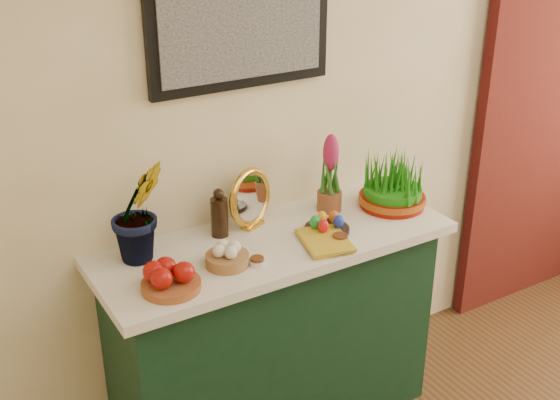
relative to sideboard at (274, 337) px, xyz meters
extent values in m
cube|color=#FFECBF|center=(0.47, 0.25, 0.93)|extent=(4.00, 0.04, 2.70)
cube|color=black|center=(0.00, 0.23, 1.27)|extent=(0.74, 0.03, 0.54)
cube|color=#A5A5A5|center=(0.00, 0.21, 1.27)|extent=(0.66, 0.01, 0.46)
cube|color=#400B0E|center=(1.72, 0.20, 0.72)|extent=(0.90, 0.06, 2.30)
cube|color=#12321F|center=(0.00, 0.00, 0.00)|extent=(1.30, 0.45, 0.85)
cube|color=silver|center=(0.00, 0.00, 0.45)|extent=(1.40, 0.55, 0.04)
imported|color=#26671B|center=(-0.49, 0.11, 0.71)|extent=(0.27, 0.24, 0.50)
cylinder|color=brown|center=(-0.48, -0.14, 0.48)|extent=(0.25, 0.25, 0.03)
cylinder|color=#AF7E46|center=(-0.25, -0.09, 0.49)|extent=(0.19, 0.19, 0.04)
cylinder|color=black|center=(-0.16, 0.13, 0.54)|extent=(0.07, 0.07, 0.15)
sphere|color=black|center=(-0.16, 0.13, 0.64)|extent=(0.04, 0.04, 0.04)
cube|color=gold|center=(-0.02, 0.13, 0.47)|extent=(0.11, 0.08, 0.01)
torus|color=gold|center=(-0.02, 0.14, 0.59)|extent=(0.24, 0.14, 0.24)
cylinder|color=silver|center=(-0.02, 0.14, 0.59)|extent=(0.18, 0.09, 0.18)
imported|color=gold|center=(0.06, -0.12, 0.48)|extent=(0.21, 0.26, 0.03)
cylinder|color=silver|center=(-0.15, -0.14, 0.47)|extent=(0.06, 0.06, 0.02)
cylinder|color=#592D14|center=(-0.15, -0.14, 0.49)|extent=(0.05, 0.05, 0.01)
cylinder|color=silver|center=(0.20, -0.16, 0.47)|extent=(0.07, 0.07, 0.02)
cylinder|color=#592D14|center=(0.20, -0.16, 0.49)|extent=(0.06, 0.06, 0.01)
cylinder|color=black|center=(0.21, -0.06, 0.47)|extent=(0.19, 0.19, 0.02)
ellipsoid|color=red|center=(0.17, -0.09, 0.51)|extent=(0.04, 0.04, 0.06)
ellipsoid|color=#1A30B6|center=(0.24, -0.09, 0.51)|extent=(0.04, 0.04, 0.06)
ellipsoid|color=#F5A91B|center=(0.21, -0.03, 0.51)|extent=(0.04, 0.04, 0.06)
ellipsoid|color=green|center=(0.16, -0.05, 0.51)|extent=(0.04, 0.04, 0.06)
ellipsoid|color=#D35B18|center=(0.25, -0.05, 0.51)|extent=(0.04, 0.04, 0.06)
cylinder|color=brown|center=(0.33, 0.10, 0.51)|extent=(0.10, 0.10, 0.08)
ellipsoid|color=#B72452|center=(0.33, 0.10, 0.72)|extent=(0.06, 0.06, 0.16)
cylinder|color=#8B1003|center=(0.58, -0.01, 0.49)|extent=(0.27, 0.27, 0.05)
cylinder|color=maroon|center=(0.58, -0.01, 0.50)|extent=(0.28, 0.28, 0.03)
camera|label=1|loc=(-1.21, -2.06, 1.73)|focal=45.00mm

